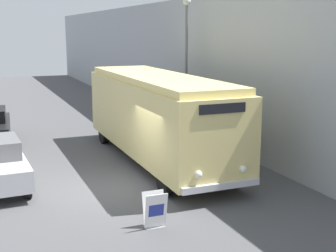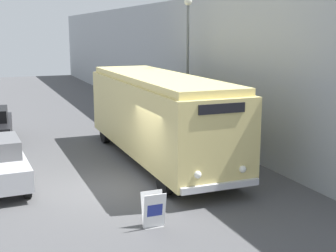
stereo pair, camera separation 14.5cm
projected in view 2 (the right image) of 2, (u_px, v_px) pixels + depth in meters
ground_plane at (114, 190)px, 14.96m from camera, size 80.00×80.00×0.00m
building_wall_right at (171, 63)px, 25.60m from camera, size 0.30×60.00×6.55m
vintage_bus at (158, 114)px, 17.90m from camera, size 2.65×10.30×3.35m
sign_board at (154, 210)px, 12.04m from camera, size 0.59×0.35×0.94m
streetlamp at (188, 49)px, 21.09m from camera, size 0.36×0.36×6.44m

